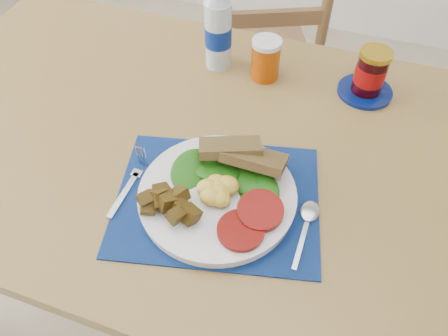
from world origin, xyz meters
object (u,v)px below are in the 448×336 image
at_px(breakfast_plate, 214,193).
at_px(juice_glass, 265,60).
at_px(chair_far, 262,37).
at_px(water_bottle, 218,30).
at_px(jam_on_saucer, 370,76).

bearing_deg(breakfast_plate, juice_glass, 78.82).
bearing_deg(chair_far, water_bottle, 64.76).
xyz_separation_m(water_bottle, juice_glass, (0.13, -0.01, -0.05)).
distance_m(chair_far, breakfast_plate, 0.89).
bearing_deg(breakfast_plate, chair_far, 85.76).
relative_size(breakfast_plate, juice_glass, 3.08).
relative_size(chair_far, jam_on_saucer, 8.38).
height_order(chair_far, breakfast_plate, chair_far).
relative_size(chair_far, breakfast_plate, 3.66).
bearing_deg(chair_far, juice_glass, 81.12).
xyz_separation_m(chair_far, breakfast_plate, (0.14, -0.86, 0.20)).
bearing_deg(jam_on_saucer, juice_glass, -176.00).
distance_m(water_bottle, jam_on_saucer, 0.39).
height_order(water_bottle, juice_glass, water_bottle).
height_order(breakfast_plate, juice_glass, juice_glass).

